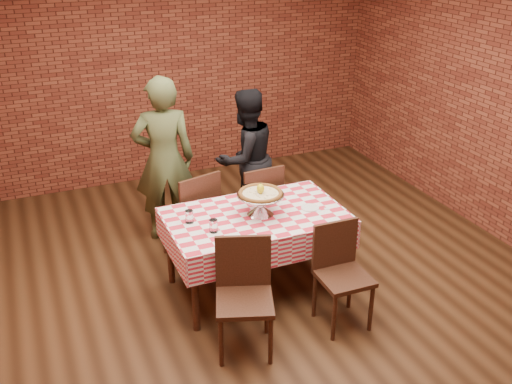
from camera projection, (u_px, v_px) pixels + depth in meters
ground at (261, 293)px, 5.37m from camera, size 6.00×6.00×0.00m
back_wall at (165, 67)px, 7.26m from camera, size 5.50×0.00×5.50m
table at (256, 252)px, 5.31m from camera, size 1.55×0.93×0.75m
tablecloth at (256, 228)px, 5.20m from camera, size 1.59×0.97×0.27m
pizza_stand at (260, 204)px, 5.12m from camera, size 0.50×0.50×0.19m
pizza at (260, 194)px, 5.08m from camera, size 0.45×0.45×0.03m
lemon at (261, 189)px, 5.06m from camera, size 0.08×0.08×0.09m
water_glass_left at (213, 226)px, 4.84m from camera, size 0.07×0.07×0.11m
water_glass_right at (189, 217)px, 4.99m from camera, size 0.07×0.07×0.11m
side_plate at (310, 208)px, 5.25m from camera, size 0.16×0.16×0.01m
sweetener_packet_a at (318, 211)px, 5.20m from camera, size 0.06×0.06×0.00m
sweetener_packet_b at (327, 209)px, 5.24m from camera, size 0.06×0.04×0.00m
condiment_caddy at (248, 192)px, 5.42m from camera, size 0.10×0.08×0.13m
chair_near_left at (245, 301)px, 4.49m from camera, size 0.55×0.55×0.92m
chair_near_right at (344, 279)px, 4.80m from camera, size 0.41×0.41×0.88m
chair_far_left at (190, 213)px, 5.80m from camera, size 0.56×0.56×0.94m
chair_far_right at (255, 203)px, 6.03m from camera, size 0.46×0.46×0.91m
diner_olive at (164, 160)px, 6.00m from camera, size 0.70×0.52×1.75m
diner_black at (246, 158)px, 6.34m from camera, size 0.87×0.76×1.53m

